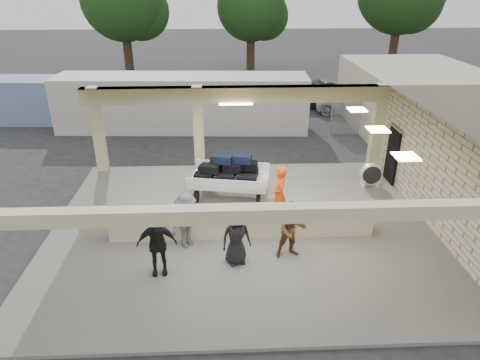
{
  "coord_description": "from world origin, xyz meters",
  "views": [
    {
      "loc": [
        -0.55,
        -11.72,
        7.3
      ],
      "look_at": [
        0.01,
        1.0,
        1.27
      ],
      "focal_mm": 32.0,
      "sensor_mm": 36.0,
      "label": 1
    }
  ],
  "objects_px": {
    "baggage_handler": "(279,195)",
    "car_white_a": "(357,102)",
    "container_blue": "(46,100)",
    "passenger_a": "(292,230)",
    "passenger_c": "(186,220)",
    "passenger_d": "(236,237)",
    "drum_fan": "(371,174)",
    "car_dark": "(332,94)",
    "luggage_cart": "(229,175)",
    "baggage_counter": "(242,221)",
    "car_white_b": "(399,97)",
    "passenger_b": "(157,244)",
    "container_white": "(183,103)"
  },
  "relations": [
    {
      "from": "passenger_c",
      "to": "container_blue",
      "type": "xyz_separation_m",
      "value": [
        -8.61,
        12.96,
        0.24
      ]
    },
    {
      "from": "car_white_b",
      "to": "container_blue",
      "type": "relative_size",
      "value": 0.44
    },
    {
      "from": "drum_fan",
      "to": "car_dark",
      "type": "height_order",
      "value": "car_dark"
    },
    {
      "from": "passenger_a",
      "to": "baggage_handler",
      "type": "bearing_deg",
      "value": 84.57
    },
    {
      "from": "luggage_cart",
      "to": "passenger_d",
      "type": "xyz_separation_m",
      "value": [
        0.13,
        -4.01,
        -0.04
      ]
    },
    {
      "from": "baggage_handler",
      "to": "car_white_a",
      "type": "bearing_deg",
      "value": 152.78
    },
    {
      "from": "baggage_counter",
      "to": "container_blue",
      "type": "bearing_deg",
      "value": 129.44
    },
    {
      "from": "passenger_b",
      "to": "car_white_a",
      "type": "height_order",
      "value": "passenger_b"
    },
    {
      "from": "drum_fan",
      "to": "luggage_cart",
      "type": "bearing_deg",
      "value": -171.96
    },
    {
      "from": "passenger_c",
      "to": "car_white_a",
      "type": "bearing_deg",
      "value": 13.13
    },
    {
      "from": "luggage_cart",
      "to": "container_blue",
      "type": "relative_size",
      "value": 0.33
    },
    {
      "from": "drum_fan",
      "to": "passenger_d",
      "type": "bearing_deg",
      "value": -137.34
    },
    {
      "from": "car_white_a",
      "to": "car_white_b",
      "type": "distance_m",
      "value": 3.25
    },
    {
      "from": "container_blue",
      "to": "passenger_a",
      "type": "bearing_deg",
      "value": -45.74
    },
    {
      "from": "baggage_counter",
      "to": "car_dark",
      "type": "relative_size",
      "value": 1.79
    },
    {
      "from": "passenger_c",
      "to": "container_blue",
      "type": "distance_m",
      "value": 15.56
    },
    {
      "from": "luggage_cart",
      "to": "passenger_c",
      "type": "relative_size",
      "value": 1.75
    },
    {
      "from": "passenger_d",
      "to": "container_blue",
      "type": "distance_m",
      "value": 17.09
    },
    {
      "from": "car_white_a",
      "to": "car_white_b",
      "type": "bearing_deg",
      "value": -52.69
    },
    {
      "from": "passenger_c",
      "to": "passenger_a",
      "type": "bearing_deg",
      "value": -55.47
    },
    {
      "from": "luggage_cart",
      "to": "passenger_a",
      "type": "xyz_separation_m",
      "value": [
        1.69,
        -3.77,
        -0.0
      ]
    },
    {
      "from": "baggage_counter",
      "to": "container_blue",
      "type": "distance_m",
      "value": 16.15
    },
    {
      "from": "baggage_counter",
      "to": "luggage_cart",
      "type": "relative_size",
      "value": 2.73
    },
    {
      "from": "baggage_counter",
      "to": "luggage_cart",
      "type": "distance_m",
      "value": 2.68
    },
    {
      "from": "passenger_d",
      "to": "passenger_a",
      "type": "bearing_deg",
      "value": -6.92
    },
    {
      "from": "passenger_c",
      "to": "passenger_d",
      "type": "xyz_separation_m",
      "value": [
        1.41,
        -0.87,
        -0.03
      ]
    },
    {
      "from": "passenger_d",
      "to": "car_white_a",
      "type": "relative_size",
      "value": 0.36
    },
    {
      "from": "passenger_c",
      "to": "car_white_a",
      "type": "distance_m",
      "value": 16.44
    },
    {
      "from": "car_dark",
      "to": "passenger_b",
      "type": "bearing_deg",
      "value": 150.79
    },
    {
      "from": "passenger_c",
      "to": "container_white",
      "type": "distance_m",
      "value": 11.38
    },
    {
      "from": "car_white_a",
      "to": "container_white",
      "type": "bearing_deg",
      "value": 118.52
    },
    {
      "from": "baggage_handler",
      "to": "passenger_c",
      "type": "distance_m",
      "value": 3.15
    },
    {
      "from": "passenger_d",
      "to": "container_blue",
      "type": "relative_size",
      "value": 0.18
    },
    {
      "from": "luggage_cart",
      "to": "car_white_b",
      "type": "relative_size",
      "value": 0.74
    },
    {
      "from": "car_white_b",
      "to": "container_blue",
      "type": "distance_m",
      "value": 20.78
    },
    {
      "from": "baggage_handler",
      "to": "passenger_c",
      "type": "bearing_deg",
      "value": -66.26
    },
    {
      "from": "baggage_counter",
      "to": "passenger_a",
      "type": "height_order",
      "value": "passenger_a"
    },
    {
      "from": "car_white_a",
      "to": "passenger_c",
      "type": "bearing_deg",
      "value": 161.7
    },
    {
      "from": "baggage_counter",
      "to": "passenger_b",
      "type": "height_order",
      "value": "passenger_b"
    },
    {
      "from": "passenger_b",
      "to": "container_blue",
      "type": "distance_m",
      "value": 16.28
    },
    {
      "from": "passenger_c",
      "to": "container_white",
      "type": "height_order",
      "value": "container_white"
    },
    {
      "from": "baggage_handler",
      "to": "passenger_a",
      "type": "height_order",
      "value": "baggage_handler"
    },
    {
      "from": "luggage_cart",
      "to": "passenger_a",
      "type": "relative_size",
      "value": 1.75
    },
    {
      "from": "baggage_handler",
      "to": "passenger_a",
      "type": "bearing_deg",
      "value": 2.37
    },
    {
      "from": "passenger_a",
      "to": "car_dark",
      "type": "relative_size",
      "value": 0.38
    },
    {
      "from": "passenger_b",
      "to": "car_dark",
      "type": "distance_m",
      "value": 18.72
    },
    {
      "from": "luggage_cart",
      "to": "passenger_b",
      "type": "bearing_deg",
      "value": -103.73
    },
    {
      "from": "car_white_a",
      "to": "container_white",
      "type": "xyz_separation_m",
      "value": [
        -10.01,
        -2.38,
        0.74
      ]
    },
    {
      "from": "luggage_cart",
      "to": "car_white_a",
      "type": "height_order",
      "value": "luggage_cart"
    },
    {
      "from": "passenger_b",
      "to": "car_white_a",
      "type": "distance_m",
      "value": 17.86
    }
  ]
}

